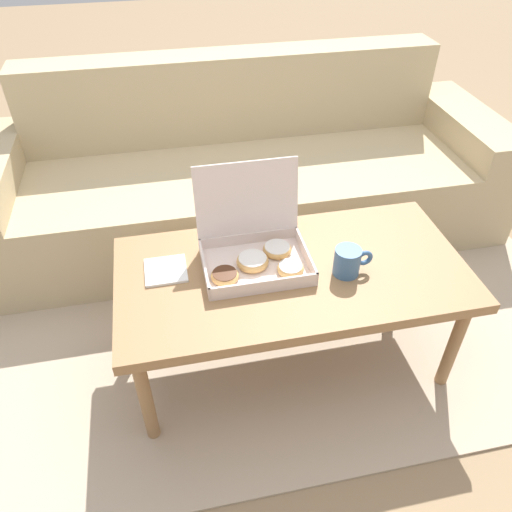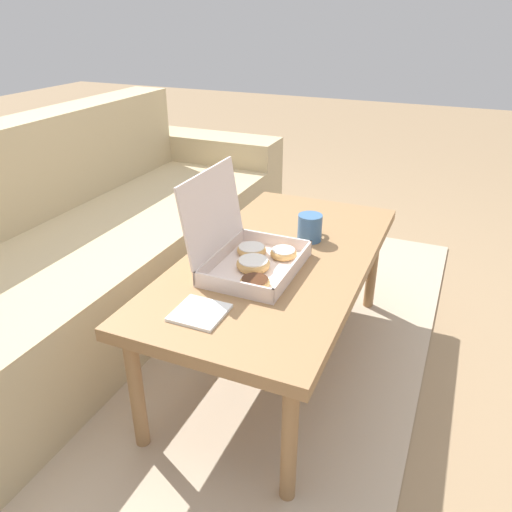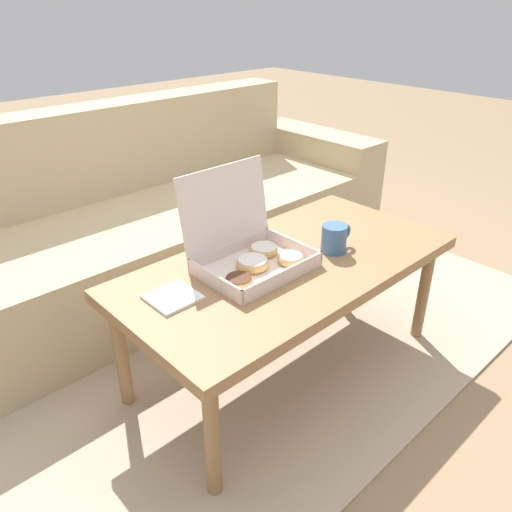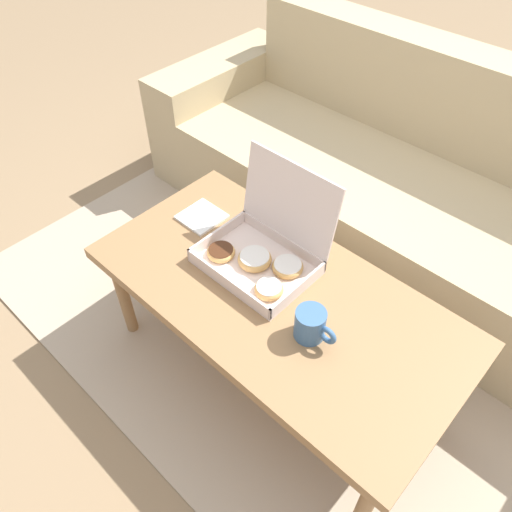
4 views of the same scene
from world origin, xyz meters
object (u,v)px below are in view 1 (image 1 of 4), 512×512
Objects in this scene: coffee_mug at (348,261)px; couch at (243,179)px; coffee_table at (292,278)px; pastry_box at (256,249)px.

couch is at bearing 100.20° from coffee_mug.
couch is 2.12× the size of coffee_table.
coffee_mug is (0.17, -0.97, 0.23)m from couch.
couch is 18.91× the size of coffee_mug.
pastry_box reaches higher than coffee_table.
pastry_box is 0.31m from coffee_mug.
coffee_mug is at bearing -79.80° from couch.
pastry_box is at bearing 149.92° from coffee_table.
couch reaches higher than coffee_table.
couch is at bearing 90.00° from coffee_table.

